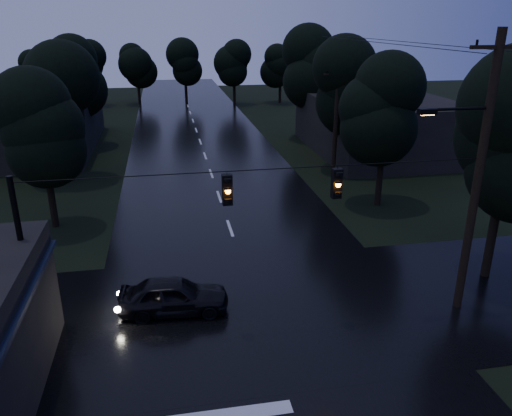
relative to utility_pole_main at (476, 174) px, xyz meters
name	(u,v)px	position (x,y,z in m)	size (l,w,h in m)	color
main_road	(211,174)	(-7.41, 19.00, -5.26)	(12.00, 120.00, 0.02)	black
cross_street	(259,311)	(-7.41, 1.00, -5.26)	(60.00, 9.00, 0.02)	black
building_far_right	(378,125)	(6.59, 23.00, -3.06)	(10.00, 14.00, 4.40)	black
building_far_left	(29,119)	(-21.41, 29.00, -2.76)	(10.00, 16.00, 5.00)	black
utility_pole_main	(476,174)	(0.00, 0.00, 0.00)	(3.50, 0.30, 10.00)	black
utility_pole_far	(336,120)	(0.89, 17.00, -1.38)	(2.00, 0.30, 7.50)	black
anchor_pole_left	(26,269)	(-14.91, 0.00, -2.26)	(0.18, 0.18, 6.00)	black
span_signals	(282,185)	(-6.85, -0.01, -0.01)	(15.00, 0.37, 1.12)	black
tree_corner_near	(510,137)	(2.59, 2.00, 0.74)	(4.48, 4.48, 9.44)	black
tree_left_a	(41,128)	(-16.41, 11.00, -0.02)	(3.92, 3.92, 8.26)	black
tree_left_b	(57,97)	(-17.01, 19.00, 0.36)	(4.20, 4.20, 8.85)	black
tree_left_c	(72,75)	(-17.61, 29.00, 0.74)	(4.48, 4.48, 9.44)	black
tree_right_a	(386,109)	(1.59, 11.00, 0.36)	(4.20, 4.20, 8.85)	black
tree_right_b	(346,84)	(2.19, 19.00, 0.74)	(4.48, 4.48, 9.44)	black
tree_right_c	(313,66)	(2.79, 29.00, 1.11)	(4.76, 4.76, 10.03)	black
car	(174,296)	(-10.49, 1.56, -4.58)	(1.61, 4.00, 1.36)	black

